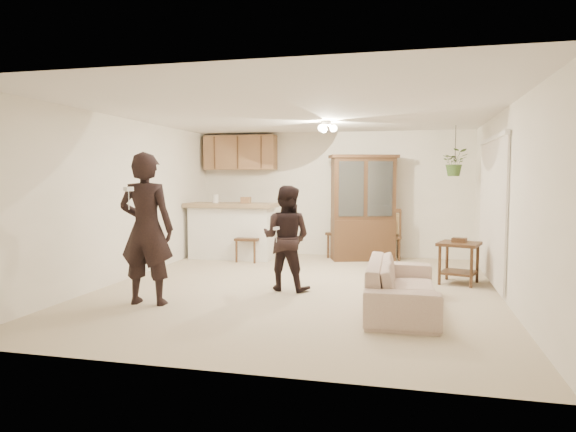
% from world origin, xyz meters
% --- Properties ---
extents(floor, '(6.50, 6.50, 0.00)m').
position_xyz_m(floor, '(0.00, 0.00, 0.00)').
color(floor, beige).
rests_on(floor, ground).
extents(ceiling, '(5.50, 6.50, 0.02)m').
position_xyz_m(ceiling, '(0.00, 0.00, 2.50)').
color(ceiling, silver).
rests_on(ceiling, wall_back).
extents(wall_back, '(5.50, 0.02, 2.50)m').
position_xyz_m(wall_back, '(0.00, 3.25, 1.25)').
color(wall_back, white).
rests_on(wall_back, ground).
extents(wall_front, '(5.50, 0.02, 2.50)m').
position_xyz_m(wall_front, '(0.00, -3.25, 1.25)').
color(wall_front, white).
rests_on(wall_front, ground).
extents(wall_left, '(0.02, 6.50, 2.50)m').
position_xyz_m(wall_left, '(-2.75, 0.00, 1.25)').
color(wall_left, white).
rests_on(wall_left, ground).
extents(wall_right, '(0.02, 6.50, 2.50)m').
position_xyz_m(wall_right, '(2.75, 0.00, 1.25)').
color(wall_right, white).
rests_on(wall_right, ground).
extents(breakfast_bar, '(1.60, 0.55, 1.00)m').
position_xyz_m(breakfast_bar, '(-1.85, 2.35, 0.50)').
color(breakfast_bar, white).
rests_on(breakfast_bar, floor).
extents(bar_top, '(1.75, 0.70, 0.08)m').
position_xyz_m(bar_top, '(-1.85, 2.35, 1.05)').
color(bar_top, tan).
rests_on(bar_top, breakfast_bar).
extents(upper_cabinets, '(1.50, 0.34, 0.70)m').
position_xyz_m(upper_cabinets, '(-1.90, 3.07, 2.10)').
color(upper_cabinets, brown).
rests_on(upper_cabinets, wall_back).
extents(vertical_blinds, '(0.06, 2.30, 2.10)m').
position_xyz_m(vertical_blinds, '(2.71, 0.90, 1.10)').
color(vertical_blinds, silver).
rests_on(vertical_blinds, wall_right).
extents(ceiling_fixture, '(0.36, 0.36, 0.20)m').
position_xyz_m(ceiling_fixture, '(0.20, 1.20, 2.40)').
color(ceiling_fixture, '#F6E3B8').
rests_on(ceiling_fixture, ceiling).
extents(hanging_plant, '(0.43, 0.37, 0.48)m').
position_xyz_m(hanging_plant, '(2.30, 2.40, 1.85)').
color(hanging_plant, '#2F4F1F').
rests_on(hanging_plant, ceiling).
extents(plant_cord, '(0.01, 0.01, 0.65)m').
position_xyz_m(plant_cord, '(2.30, 2.40, 2.17)').
color(plant_cord, black).
rests_on(plant_cord, ceiling).
extents(sofa, '(0.77, 1.89, 0.73)m').
position_xyz_m(sofa, '(1.47, -0.88, 0.37)').
color(sofa, beige).
rests_on(sofa, floor).
extents(adult, '(0.68, 0.48, 1.80)m').
position_xyz_m(adult, '(-1.65, -1.34, 0.90)').
color(adult, black).
rests_on(adult, floor).
extents(child, '(0.73, 0.61, 1.35)m').
position_xyz_m(child, '(-0.15, -0.13, 0.68)').
color(child, black).
rests_on(child, floor).
extents(china_hutch, '(1.37, 0.86, 2.02)m').
position_xyz_m(china_hutch, '(0.66, 2.79, 1.00)').
color(china_hutch, '#3A2615').
rests_on(china_hutch, floor).
extents(side_table, '(0.71, 0.71, 0.69)m').
position_xyz_m(side_table, '(2.27, 0.88, 0.32)').
color(side_table, '#3A2615').
rests_on(side_table, floor).
extents(chair_bar, '(0.44, 0.44, 0.97)m').
position_xyz_m(chair_bar, '(-1.42, 2.09, 0.27)').
color(chair_bar, '#3A2615').
rests_on(chair_bar, floor).
extents(chair_hutch_left, '(0.68, 0.68, 1.09)m').
position_xyz_m(chair_hutch_left, '(0.27, 2.87, 0.31)').
color(chair_hutch_left, '#3A2615').
rests_on(chair_hutch_left, floor).
extents(chair_hutch_right, '(0.47, 0.47, 1.00)m').
position_xyz_m(chair_hutch_right, '(1.17, 2.98, 0.28)').
color(chair_hutch_right, '#3A2615').
rests_on(chair_hutch_right, floor).
extents(controller_adult, '(0.06, 0.17, 0.05)m').
position_xyz_m(controller_adult, '(-1.62, -1.78, 1.46)').
color(controller_adult, white).
rests_on(controller_adult, adult).
extents(controller_child, '(0.06, 0.13, 0.04)m').
position_xyz_m(controller_child, '(-0.20, -0.47, 0.91)').
color(controller_child, white).
rests_on(controller_child, child).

